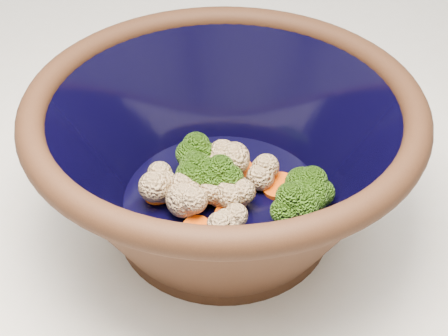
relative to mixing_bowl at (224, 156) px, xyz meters
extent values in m
cylinder|color=black|center=(0.00, 0.00, -0.08)|extent=(0.20, 0.20, 0.01)
torus|color=black|center=(0.00, 0.00, 0.05)|extent=(0.34, 0.34, 0.02)
cylinder|color=black|center=(0.00, 0.00, -0.05)|extent=(0.19, 0.19, 0.00)
cylinder|color=#608442|center=(0.08, 0.01, -0.04)|extent=(0.01, 0.01, 0.02)
ellipsoid|color=#3E7115|center=(0.08, 0.01, -0.02)|extent=(0.04, 0.04, 0.04)
cylinder|color=#608442|center=(0.00, 0.00, -0.04)|extent=(0.01, 0.01, 0.02)
ellipsoid|color=#3E7115|center=(0.00, 0.00, -0.02)|extent=(0.04, 0.04, 0.03)
cylinder|color=#608442|center=(-0.02, 0.00, -0.04)|extent=(0.01, 0.01, 0.02)
ellipsoid|color=#3E7115|center=(-0.02, 0.00, -0.02)|extent=(0.04, 0.04, 0.03)
cylinder|color=#608442|center=(-0.04, 0.03, -0.04)|extent=(0.01, 0.01, 0.02)
ellipsoid|color=#3E7115|center=(-0.04, 0.03, -0.02)|extent=(0.04, 0.04, 0.03)
cylinder|color=#608442|center=(0.07, -0.02, -0.04)|extent=(0.01, 0.01, 0.02)
ellipsoid|color=#3E7115|center=(0.07, -0.02, -0.02)|extent=(0.04, 0.04, 0.04)
sphere|color=beige|center=(0.01, 0.00, -0.03)|extent=(0.03, 0.03, 0.03)
sphere|color=beige|center=(0.02, -0.05, -0.04)|extent=(0.03, 0.03, 0.03)
sphere|color=beige|center=(-0.01, 0.02, -0.03)|extent=(0.03, 0.03, 0.03)
sphere|color=beige|center=(0.01, -0.01, -0.04)|extent=(0.03, 0.03, 0.03)
sphere|color=beige|center=(0.00, -0.01, -0.04)|extent=(0.03, 0.03, 0.03)
sphere|color=beige|center=(-0.02, -0.01, -0.04)|extent=(0.03, 0.03, 0.03)
sphere|color=beige|center=(-0.05, -0.02, -0.03)|extent=(0.03, 0.03, 0.03)
sphere|color=beige|center=(0.03, 0.02, -0.04)|extent=(0.03, 0.03, 0.03)
sphere|color=beige|center=(-0.03, -0.03, -0.03)|extent=(0.03, 0.03, 0.03)
cylinder|color=#E04C09|center=(0.00, 0.00, -0.04)|extent=(0.03, 0.03, 0.01)
cylinder|color=#E04C09|center=(-0.06, -0.02, -0.04)|extent=(0.03, 0.03, 0.01)
cylinder|color=#E04C09|center=(-0.01, -0.05, -0.04)|extent=(0.02, 0.02, 0.01)
cylinder|color=#E04C09|center=(0.05, 0.02, -0.04)|extent=(0.03, 0.03, 0.01)
cylinder|color=#E04C09|center=(0.01, -0.03, -0.04)|extent=(0.03, 0.03, 0.01)
cylinder|color=#E04C09|center=(0.00, 0.04, -0.04)|extent=(0.03, 0.03, 0.01)
camera|label=1|loc=(0.13, -0.41, 0.35)|focal=50.00mm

